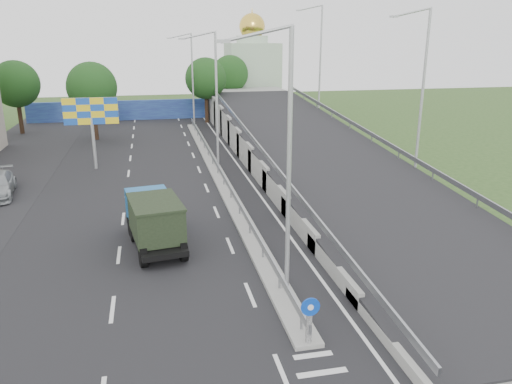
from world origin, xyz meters
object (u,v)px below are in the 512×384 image
object	(u,v)px
lamp_post_mid	(214,94)
church	(252,70)
sign_bollard	(309,320)
lamp_post_far	(191,75)
lamp_post_near	(284,151)
billboard	(91,115)
dump_truck	(154,219)

from	to	relation	value
lamp_post_mid	church	distance (m)	35.41
sign_bollard	church	world-z (taller)	church
lamp_post_mid	church	xyz separation A→B (m)	(9.89, 34.00, -0.50)
lamp_post_mid	lamp_post_far	world-z (taller)	same
lamp_post_far	sign_bollard	bearing A→B (deg)	-90.14
lamp_post_near	lamp_post_mid	world-z (taller)	same
lamp_post_near	lamp_post_mid	xyz separation A→B (m)	(0.00, 20.00, 0.00)
lamp_post_mid	billboard	xyz separation A→B (m)	(-9.11, 2.00, -1.62)
lamp_post_far	dump_truck	distance (m)	34.75
lamp_post_mid	sign_bollard	bearing A→B (deg)	-90.26
lamp_post_near	billboard	world-z (taller)	lamp_post_near
billboard	dump_truck	size ratio (longest dim) A/B	0.92
church	billboard	world-z (taller)	church
lamp_post_far	church	xyz separation A→B (m)	(9.89, 14.00, -0.50)
sign_bollard	church	distance (m)	58.84
billboard	dump_truck	bearing A→B (deg)	-75.37
lamp_post_mid	billboard	bearing A→B (deg)	167.62
lamp_post_far	billboard	bearing A→B (deg)	-116.84
lamp_post_near	lamp_post_far	world-z (taller)	same
billboard	church	bearing A→B (deg)	59.30
sign_bollard	lamp_post_far	distance (m)	44.08
church	dump_truck	size ratio (longest dim) A/B	2.30
sign_bollard	church	bearing A→B (deg)	80.19
lamp_post_mid	billboard	size ratio (longest dim) A/B	1.83
lamp_post_near	dump_truck	world-z (taller)	lamp_post_near
sign_bollard	billboard	size ratio (longest dim) A/B	0.30
lamp_post_mid	dump_truck	xyz separation A→B (m)	(-4.90, -14.12, -4.41)
lamp_post_mid	lamp_post_far	bearing A→B (deg)	90.00
billboard	sign_bollard	bearing A→B (deg)	-70.79
lamp_post_near	church	distance (m)	54.90
lamp_post_mid	church	size ratio (longest dim) A/B	0.73
lamp_post_near	dump_truck	distance (m)	8.84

